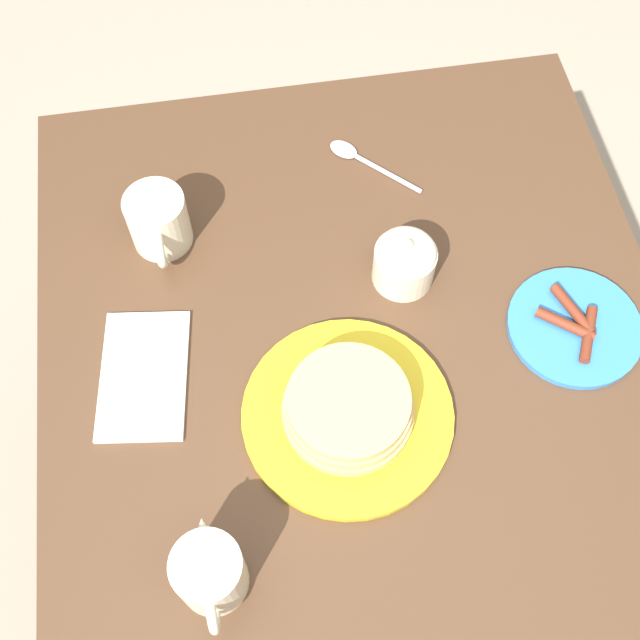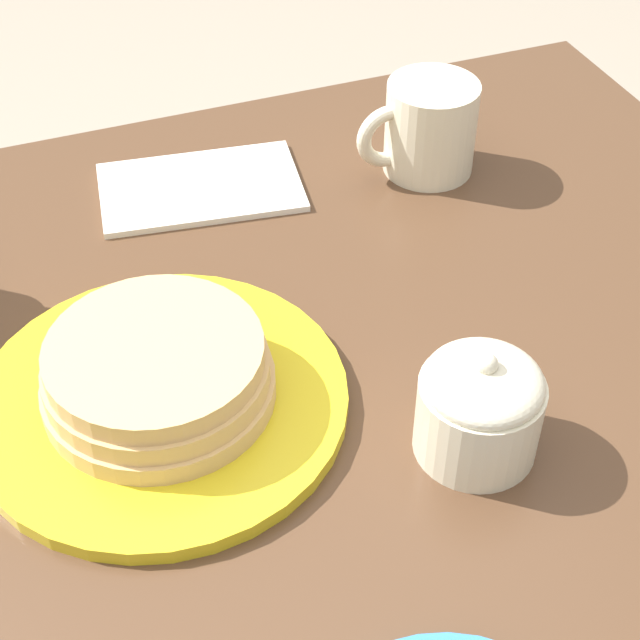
# 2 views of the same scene
# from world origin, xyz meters

# --- Properties ---
(dining_table) EXTENTS (1.23, 0.82, 0.77)m
(dining_table) POSITION_xyz_m (0.00, 0.00, 0.63)
(dining_table) COLOR #4C3321
(dining_table) RESTS_ON ground_plane
(pancake_plate) EXTENTS (0.26, 0.26, 0.06)m
(pancake_plate) POSITION_xyz_m (-0.06, -0.03, 0.79)
(pancake_plate) COLOR gold
(pancake_plate) RESTS_ON dining_table
(coffee_mug) EXTENTS (0.11, 0.08, 0.09)m
(coffee_mug) POSITION_xyz_m (-0.36, -0.24, 0.81)
(coffee_mug) COLOR beige
(coffee_mug) RESTS_ON dining_table
(sugar_bowl) EXTENTS (0.08, 0.08, 0.09)m
(sugar_bowl) POSITION_xyz_m (-0.24, 0.08, 0.80)
(sugar_bowl) COLOR beige
(sugar_bowl) RESTS_ON dining_table
(napkin) EXTENTS (0.19, 0.13, 0.01)m
(napkin) POSITION_xyz_m (-0.15, -0.28, 0.77)
(napkin) COLOR silver
(napkin) RESTS_ON dining_table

